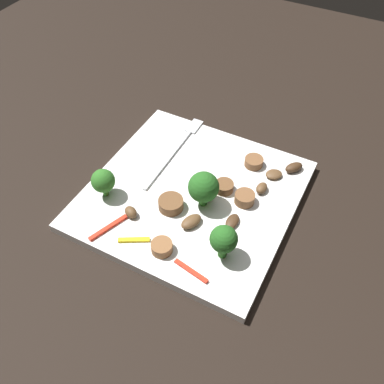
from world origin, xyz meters
name	(u,v)px	position (x,y,z in m)	size (l,w,h in m)	color
ground_plane	(192,198)	(0.00, 0.00, 0.00)	(1.40, 1.40, 0.00)	black
plate	(192,195)	(0.00, 0.00, 0.01)	(0.29, 0.29, 0.01)	white
fork	(178,147)	(0.07, 0.06, 0.02)	(0.18, 0.02, 0.00)	silver
broccoli_floret_0	(204,187)	(-0.01, -0.02, 0.05)	(0.04, 0.04, 0.06)	#296420
broccoli_floret_1	(103,181)	(-0.06, 0.11, 0.04)	(0.03, 0.03, 0.05)	#347525
broccoli_floret_2	(224,240)	(-0.08, -0.08, 0.05)	(0.04, 0.04, 0.05)	#296420
sausage_slice_0	(171,204)	(-0.04, 0.01, 0.02)	(0.04, 0.04, 0.02)	brown
sausage_slice_1	(254,162)	(0.09, -0.06, 0.02)	(0.03, 0.03, 0.01)	brown
sausage_slice_2	(162,247)	(-0.11, -0.01, 0.02)	(0.03, 0.03, 0.01)	brown
sausage_slice_3	(245,198)	(0.02, -0.07, 0.02)	(0.03, 0.03, 0.02)	brown
sausage_slice_4	(224,187)	(0.03, -0.04, 0.02)	(0.03, 0.03, 0.01)	brown
mushroom_0	(232,221)	(-0.03, -0.08, 0.02)	(0.03, 0.02, 0.01)	#422B19
mushroom_1	(274,174)	(0.09, -0.09, 0.02)	(0.03, 0.02, 0.01)	brown
mushroom_2	(191,222)	(-0.05, -0.03, 0.02)	(0.03, 0.02, 0.01)	brown
mushroom_3	(262,188)	(0.05, -0.09, 0.02)	(0.02, 0.01, 0.01)	brown
mushroom_4	(131,212)	(-0.08, 0.05, 0.02)	(0.02, 0.02, 0.01)	brown
mushroom_5	(294,167)	(0.11, -0.12, 0.02)	(0.03, 0.02, 0.01)	#422B19
pepper_strip_0	(191,271)	(-0.12, -0.06, 0.02)	(0.05, 0.01, 0.00)	red
pepper_strip_1	(134,240)	(-0.11, 0.03, 0.02)	(0.04, 0.01, 0.00)	yellow
pepper_strip_2	(108,228)	(-0.11, 0.07, 0.02)	(0.06, 0.01, 0.00)	red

